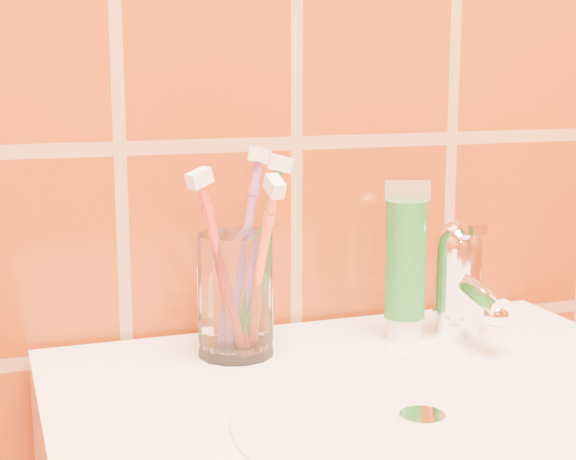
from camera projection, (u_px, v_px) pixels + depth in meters
name	position (u px, v px, depth m)	size (l,w,h in m)	color
glass_tumbler	(235.00, 295.00, 0.83)	(0.07, 0.07, 0.12)	white
toothpaste_tube	(405.00, 266.00, 0.87)	(0.05, 0.04, 0.16)	white
faucet	(460.00, 276.00, 0.88)	(0.05, 0.11, 0.12)	white
toothbrush_0	(259.00, 271.00, 0.80)	(0.03, 0.10, 0.18)	#E95929
toothbrush_1	(257.00, 256.00, 0.84)	(0.07, 0.03, 0.20)	#1F7536
toothbrush_2	(244.00, 251.00, 0.85)	(0.07, 0.06, 0.20)	#8F4AA0
toothbrush_3	(222.00, 268.00, 0.80)	(0.07, 0.05, 0.19)	red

